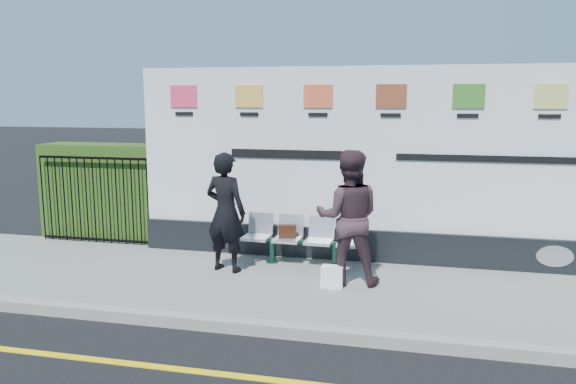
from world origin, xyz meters
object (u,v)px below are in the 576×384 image
object	(u,v)px
billboard	(389,179)
woman_right	(348,217)
bench	(303,252)
woman_left	(226,212)

from	to	relation	value
billboard	woman_right	distance (m)	1.33
billboard	bench	size ratio (longest dim) A/B	4.24
billboard	woman_left	distance (m)	2.54
woman_right	bench	bearing A→B (deg)	-49.03
billboard	woman_right	bearing A→B (deg)	-111.74
billboard	woman_left	world-z (taller)	billboard
bench	woman_right	xyz separation A→B (m)	(0.76, -0.69, 0.72)
bench	woman_right	size ratio (longest dim) A/B	1.02
bench	woman_right	distance (m)	1.26
bench	woman_left	xyz separation A→B (m)	(-1.05, -0.53, 0.68)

